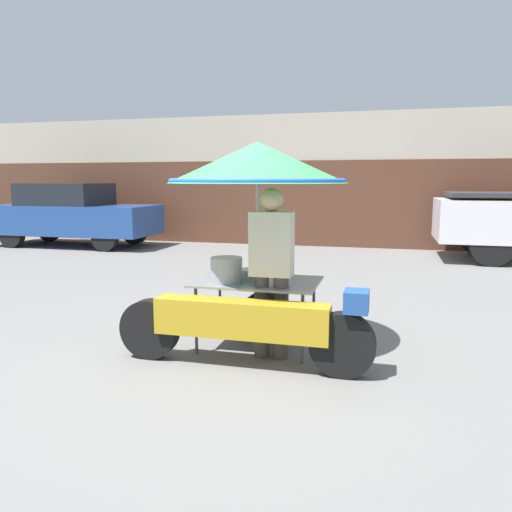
% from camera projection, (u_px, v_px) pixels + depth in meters
% --- Properties ---
extents(ground_plane, '(36.00, 36.00, 0.00)m').
position_uv_depth(ground_plane, '(239.00, 357.00, 4.65)').
color(ground_plane, slate).
extents(shopfront_building, '(28.00, 2.06, 3.27)m').
position_uv_depth(shopfront_building, '(339.00, 181.00, 13.16)').
color(shopfront_building, '#B2A893').
rests_on(shopfront_building, ground).
extents(vendor_motorcycle_cart, '(2.32, 1.70, 1.99)m').
position_uv_depth(vendor_motorcycle_cart, '(256.00, 194.00, 4.66)').
color(vendor_motorcycle_cart, black).
rests_on(vendor_motorcycle_cart, ground).
extents(vendor_person, '(0.38, 0.22, 1.57)m').
position_uv_depth(vendor_person, '(272.00, 265.00, 4.53)').
color(vendor_person, '#4C473D').
rests_on(vendor_person, ground).
extents(parked_car, '(4.15, 1.65, 1.57)m').
position_uv_depth(parked_car, '(72.00, 214.00, 12.51)').
color(parked_car, black).
rests_on(parked_car, ground).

